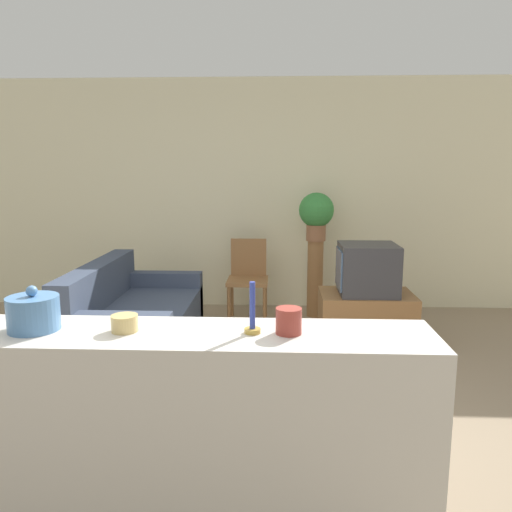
{
  "coord_description": "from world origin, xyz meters",
  "views": [
    {
      "loc": [
        0.6,
        -2.55,
        1.67
      ],
      "look_at": [
        0.4,
        2.08,
        0.85
      ],
      "focal_mm": 35.0,
      "sensor_mm": 36.0,
      "label": 1
    }
  ],
  "objects_px": {
    "decorative_bowl": "(33,313)",
    "potted_plant": "(316,213)",
    "couch": "(134,323)",
    "wooden_chair": "(248,275)",
    "television": "(367,269)"
  },
  "relations": [
    {
      "from": "television",
      "to": "potted_plant",
      "type": "bearing_deg",
      "value": 113.66
    },
    {
      "from": "wooden_chair",
      "to": "television",
      "type": "bearing_deg",
      "value": -33.75
    },
    {
      "from": "wooden_chair",
      "to": "couch",
      "type": "bearing_deg",
      "value": -131.58
    },
    {
      "from": "couch",
      "to": "potted_plant",
      "type": "xyz_separation_m",
      "value": [
        1.72,
        1.26,
        0.89
      ]
    },
    {
      "from": "couch",
      "to": "wooden_chair",
      "type": "height_order",
      "value": "wooden_chair"
    },
    {
      "from": "decorative_bowl",
      "to": "wooden_chair",
      "type": "bearing_deg",
      "value": 77.85
    },
    {
      "from": "potted_plant",
      "to": "couch",
      "type": "bearing_deg",
      "value": -143.88
    },
    {
      "from": "television",
      "to": "potted_plant",
      "type": "distance_m",
      "value": 1.11
    },
    {
      "from": "decorative_bowl",
      "to": "potted_plant",
      "type": "bearing_deg",
      "value": 67.27
    },
    {
      "from": "potted_plant",
      "to": "television",
      "type": "bearing_deg",
      "value": -66.34
    },
    {
      "from": "television",
      "to": "decorative_bowl",
      "type": "xyz_separation_m",
      "value": [
        -1.88,
        -2.57,
        0.32
      ]
    },
    {
      "from": "couch",
      "to": "wooden_chair",
      "type": "relative_size",
      "value": 1.85
    },
    {
      "from": "television",
      "to": "couch",
      "type": "bearing_deg",
      "value": -171.51
    },
    {
      "from": "wooden_chair",
      "to": "decorative_bowl",
      "type": "height_order",
      "value": "decorative_bowl"
    },
    {
      "from": "couch",
      "to": "decorative_bowl",
      "type": "height_order",
      "value": "decorative_bowl"
    }
  ]
}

